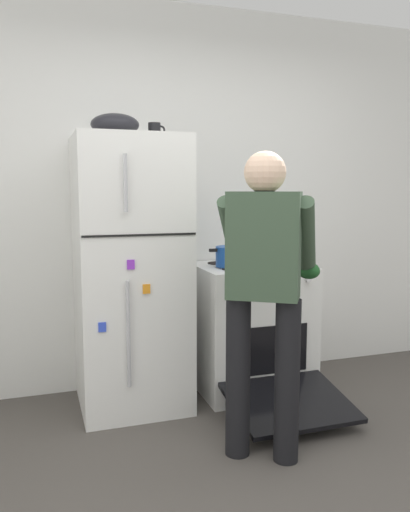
{
  "coord_description": "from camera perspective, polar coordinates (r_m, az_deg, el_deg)",
  "views": [
    {
      "loc": [
        -0.99,
        -1.67,
        1.4
      ],
      "look_at": [
        0.02,
        1.32,
        1.0
      ],
      "focal_mm": 35.85,
      "sensor_mm": 36.0,
      "label": 1
    }
  ],
  "objects": [
    {
      "name": "coffee_mug",
      "position": [
        3.4,
        -5.63,
        13.78
      ],
      "size": [
        0.11,
        0.08,
        0.1
      ],
      "color": "black",
      "rests_on": "refrigerator"
    },
    {
      "name": "person_cook",
      "position": [
        2.65,
        6.64,
        -2.5
      ],
      "size": [
        0.67,
        0.71,
        1.6
      ],
      "color": "black",
      "rests_on": "ground"
    },
    {
      "name": "refrigerator",
      "position": [
        3.34,
        -8.3,
        -1.97
      ],
      "size": [
        0.68,
        0.72,
        1.74
      ],
      "color": "white",
      "rests_on": "ground"
    },
    {
      "name": "kitchen_wall_back",
      "position": [
        3.76,
        -3.3,
        6.45
      ],
      "size": [
        6.0,
        0.1,
        2.7
      ],
      "primitive_type": "cube",
      "color": "white",
      "rests_on": "ground"
    },
    {
      "name": "red_pot",
      "position": [
        3.46,
        3.09,
        -0.04
      ],
      "size": [
        0.33,
        0.23,
        0.14
      ],
      "color": "#19479E",
      "rests_on": "stove_range"
    },
    {
      "name": "stove_range",
      "position": [
        3.66,
        5.2,
        -8.09
      ],
      "size": [
        0.76,
        1.2,
        0.89
      ],
      "color": "white",
      "rests_on": "ground"
    },
    {
      "name": "mixing_bowl",
      "position": [
        3.31,
        -10.01,
        14.23
      ],
      "size": [
        0.3,
        0.3,
        0.13
      ],
      "primitive_type": "ellipsoid",
      "color": "black",
      "rests_on": "refrigerator"
    },
    {
      "name": "pepper_mill",
      "position": [
        3.88,
        8.06,
        0.89
      ],
      "size": [
        0.05,
        0.05,
        0.17
      ],
      "primitive_type": "cylinder",
      "color": "brown",
      "rests_on": "stove_range"
    }
  ]
}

